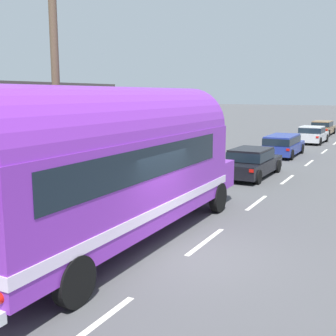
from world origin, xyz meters
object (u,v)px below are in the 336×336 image
Objects in this scene: car_fourth at (322,127)px; car_second at (283,144)px; car_third at (312,134)px; utility_pole at (56,78)px; car_lead at (251,161)px; painted_bus at (107,161)px.

car_second is at bearing -89.85° from car_fourth.
car_third is at bearing 87.93° from car_second.
car_lead is at bearing 73.40° from utility_pole.
car_second is at bearing -92.07° from car_third.
painted_bus reaches higher than car_second.
car_lead is at bearing -89.20° from car_fourth.
car_second is 1.08× the size of car_third.
utility_pole is at bearing -96.54° from car_third.
car_second is at bearing 90.31° from painted_bus.
car_second is 0.98× the size of car_fourth.
painted_bus is at bearing -89.76° from car_fourth.
painted_bus is 2.53× the size of car_second.
car_second is 16.30m from car_fourth.
car_third is at bearing -87.37° from car_fourth.
utility_pole is 1.95× the size of car_third.
painted_bus is 2.75× the size of car_third.
car_fourth is at bearing 85.53° from utility_pole.
car_third is 0.90× the size of car_fourth.
car_second is 8.61m from car_third.
car_lead is (2.99, 10.02, -3.68)m from utility_pole.
painted_bus is 19.06m from car_second.
painted_bus is 35.33m from car_fourth.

